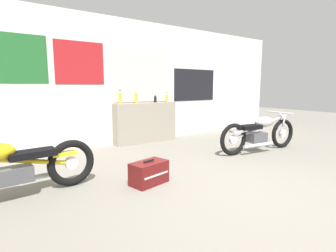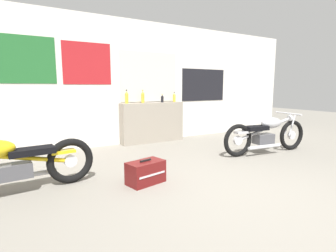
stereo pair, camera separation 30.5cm
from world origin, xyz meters
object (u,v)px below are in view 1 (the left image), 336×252
(motorcycle_yellow, at_px, (4,169))
(bottle_right_center, at_px, (167,97))
(hard_case_darkred, at_px, (149,173))
(bottle_leftmost, at_px, (120,98))
(motorcycle_silver, at_px, (260,132))
(bottle_left_center, at_px, (136,97))
(bottle_center, at_px, (155,99))

(motorcycle_yellow, bearing_deg, bottle_right_center, 27.95)
(hard_case_darkred, bearing_deg, bottle_leftmost, 73.78)
(motorcycle_silver, bearing_deg, bottle_right_center, 112.32)
(bottle_leftmost, xyz_separation_m, motorcycle_silver, (2.10, -2.07, -0.68))
(motorcycle_silver, bearing_deg, motorcycle_yellow, 177.54)
(bottle_leftmost, relative_size, motorcycle_silver, 0.15)
(bottle_left_center, height_order, motorcycle_yellow, bottle_left_center)
(bottle_leftmost, height_order, hard_case_darkred, bottle_leftmost)
(motorcycle_yellow, relative_size, motorcycle_silver, 1.08)
(bottle_center, bearing_deg, motorcycle_silver, -59.79)
(bottle_left_center, relative_size, bottle_center, 1.54)
(motorcycle_yellow, bearing_deg, motorcycle_silver, -2.46)
(bottle_leftmost, bearing_deg, motorcycle_silver, -44.61)
(bottle_left_center, bearing_deg, bottle_leftmost, -176.16)
(hard_case_darkred, bearing_deg, bottle_right_center, 50.69)
(bottle_center, bearing_deg, bottle_left_center, 175.99)
(motorcycle_silver, bearing_deg, bottle_left_center, 128.93)
(bottle_left_center, xyz_separation_m, bottle_center, (0.49, -0.03, -0.05))
(bottle_left_center, bearing_deg, bottle_center, -4.01)
(hard_case_darkred, bearing_deg, bottle_center, 55.96)
(bottle_leftmost, height_order, bottle_center, bottle_leftmost)
(bottle_center, relative_size, bottle_right_center, 0.79)
(bottle_center, distance_m, bottle_right_center, 0.35)
(bottle_right_center, bearing_deg, bottle_left_center, 178.71)
(bottle_right_center, bearing_deg, hard_case_darkred, -129.31)
(bottle_right_center, distance_m, motorcycle_yellow, 4.08)
(bottle_center, distance_m, motorcycle_yellow, 3.77)
(bottle_left_center, height_order, bottle_center, bottle_left_center)
(bottle_left_center, height_order, hard_case_darkred, bottle_left_center)
(bottle_leftmost, height_order, motorcycle_silver, bottle_leftmost)
(bottle_leftmost, xyz_separation_m, motorcycle_yellow, (-2.31, -1.88, -0.69))
(bottle_leftmost, height_order, motorcycle_yellow, bottle_leftmost)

